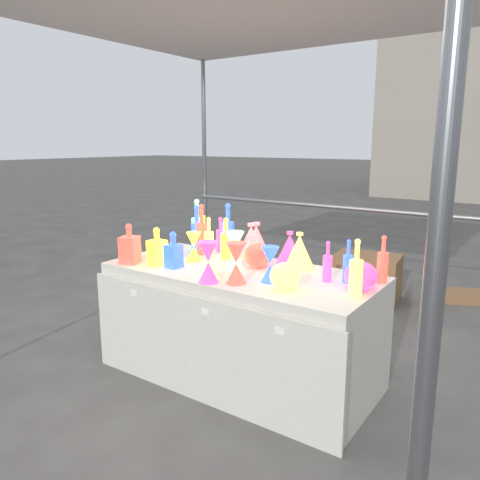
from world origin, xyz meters
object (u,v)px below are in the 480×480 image
Objects in this scene: decanter_0 at (157,246)px; bottle_0 at (204,233)px; display_table at (239,324)px; cardboard_box_closed at (366,277)px; lampshade_0 at (251,241)px; hourglass_0 at (236,263)px.

bottle_0 is at bearing 96.77° from decanter_0.
display_table is 0.76m from decanter_0.
cardboard_box_closed is 2.45m from decanter_0.
decanter_0 is at bearing -113.68° from cardboard_box_closed.
bottle_0 is at bearing 149.86° from display_table.
cardboard_box_closed is (0.15, 2.05, -0.14)m from display_table.
bottle_0 is 0.46m from lampshade_0.
decanter_0 reaches higher than display_table.
decanter_0 and lampshade_0 have the same top height.
hourglass_0 is (0.15, -0.25, 0.50)m from display_table.
lampshade_0 is (0.43, 0.50, -0.00)m from decanter_0.
bottle_0 is 1.11× the size of hourglass_0.
display_table is at bearing -30.14° from bottle_0.
cardboard_box_closed is at bearing 77.18° from decanter_0.
bottle_0 is at bearing 141.05° from hourglass_0.
hourglass_0 is 0.95× the size of lampshade_0.
display_table is 7.04× the size of decanter_0.
cardboard_box_closed is 2.39m from hourglass_0.
cardboard_box_closed is 2.30× the size of bottle_0.
display_table is 0.59m from lampshade_0.
lampshade_0 is (-0.10, 0.29, 0.51)m from display_table.
lampshade_0 is at bearing 52.79° from decanter_0.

